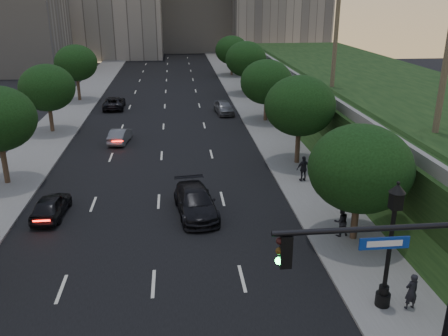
{
  "coord_description": "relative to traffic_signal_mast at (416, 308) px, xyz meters",
  "views": [
    {
      "loc": [
        1.28,
        -13.29,
        12.14
      ],
      "look_at": [
        3.68,
        9.9,
        3.6
      ],
      "focal_mm": 38.0,
      "sensor_mm": 36.0,
      "label": 1
    }
  ],
  "objects": [
    {
      "name": "sedan_far_right",
      "position": [
        -1.52,
        39.21,
        -2.95
      ],
      "size": [
        2.18,
        4.43,
        1.45
      ],
      "primitive_type": "imported",
      "rotation": [
        0.0,
        0.0,
        0.11
      ],
      "color": "#5A5C61",
      "rests_on": "ground"
    },
    {
      "name": "sedan_near_left",
      "position": [
        -14.06,
        15.07,
        -2.99
      ],
      "size": [
        1.81,
        4.07,
        1.36
      ],
      "primitive_type": "imported",
      "rotation": [
        0.0,
        0.0,
        3.09
      ],
      "color": "black",
      "rests_on": "ground"
    },
    {
      "name": "pedestrian_b",
      "position": [
        1.73,
        10.82,
        -2.69
      ],
      "size": [
        0.92,
        0.78,
        1.67
      ],
      "primitive_type": "imported",
      "rotation": [
        0.0,
        0.0,
        3.34
      ],
      "color": "black",
      "rests_on": "sidewalk_right"
    },
    {
      "name": "sidewalk_right",
      "position": [
        2.3,
        32.52,
        -3.6
      ],
      "size": [
        4.5,
        140.0,
        0.15
      ],
      "primitive_type": "cube",
      "color": "slate",
      "rests_on": "ground"
    },
    {
      "name": "tree_left_c",
      "position": [
        -18.25,
        33.52,
        0.53
      ],
      "size": [
        5.0,
        5.0,
        6.34
      ],
      "color": "#38281C",
      "rests_on": "ground"
    },
    {
      "name": "office_block_filler",
      "position": [
        -33.95,
        72.52,
        3.33
      ],
      "size": [
        18.0,
        16.0,
        14.0
      ],
      "primitive_type": "cube",
      "color": "#9A978D",
      "rests_on": "ground"
    },
    {
      "name": "tree_right_e",
      "position": [
        2.35,
        64.52,
        0.35
      ],
      "size": [
        5.2,
        5.2,
        6.24
      ],
      "color": "#38281C",
      "rests_on": "ground"
    },
    {
      "name": "tree_right_d",
      "position": [
        2.35,
        49.52,
        0.84
      ],
      "size": [
        5.2,
        5.2,
        6.74
      ],
      "color": "#38281C",
      "rests_on": "ground"
    },
    {
      "name": "tree_right_b",
      "position": [
        2.35,
        22.52,
        0.84
      ],
      "size": [
        5.2,
        5.2,
        6.74
      ],
      "color": "#38281C",
      "rests_on": "ground"
    },
    {
      "name": "sidewalk_left",
      "position": [
        -18.2,
        32.52,
        -3.6
      ],
      "size": [
        4.5,
        140.0,
        0.15
      ],
      "primitive_type": "cube",
      "color": "slate",
      "rests_on": "ground"
    },
    {
      "name": "parapet_wall",
      "position": [
        5.55,
        30.52,
        0.68
      ],
      "size": [
        0.35,
        90.0,
        0.7
      ],
      "primitive_type": "cube",
      "color": "slate",
      "rests_on": "embankment"
    },
    {
      "name": "traffic_signal_mast",
      "position": [
        0.0,
        0.0,
        0.0
      ],
      "size": [
        5.68,
        0.56,
        7.0
      ],
      "color": "black",
      "rests_on": "ground"
    },
    {
      "name": "tree_right_a",
      "position": [
        2.35,
        10.52,
        0.35
      ],
      "size": [
        5.2,
        5.2,
        6.24
      ],
      "color": "#38281C",
      "rests_on": "ground"
    },
    {
      "name": "sedan_far_left",
      "position": [
        -13.6,
        43.0,
        -3.0
      ],
      "size": [
        2.35,
        4.92,
        1.35
      ],
      "primitive_type": "imported",
      "rotation": [
        0.0,
        0.0,
        3.16
      ],
      "color": "black",
      "rests_on": "ground"
    },
    {
      "name": "tree_right_c",
      "position": [
        2.35,
        35.52,
        0.35
      ],
      "size": [
        5.2,
        5.2,
        6.24
      ],
      "color": "#38281C",
      "rests_on": "ground"
    },
    {
      "name": "street_lamp",
      "position": [
        1.48,
        4.82,
        -1.04
      ],
      "size": [
        0.64,
        0.64,
        5.62
      ],
      "color": "black",
      "rests_on": "ground"
    },
    {
      "name": "pedestrian_a",
      "position": [
        2.48,
        4.51,
        -2.73
      ],
      "size": [
        0.64,
        0.47,
        1.59
      ],
      "primitive_type": "imported",
      "rotation": [
        0.0,
        0.0,
        3.31
      ],
      "color": "black",
      "rests_on": "sidewalk_right"
    },
    {
      "name": "sedan_mid_left",
      "position": [
        -11.58,
        29.57,
        -3.03
      ],
      "size": [
        1.9,
        4.05,
        1.28
      ],
      "primitive_type": "imported",
      "rotation": [
        0.0,
        0.0,
        3.0
      ],
      "color": "#595B5F",
      "rests_on": "ground"
    },
    {
      "name": "embankment",
      "position": [
        14.05,
        30.52,
        -1.67
      ],
      "size": [
        18.0,
        90.0,
        4.0
      ],
      "primitive_type": "cube",
      "color": "black",
      "rests_on": "ground"
    },
    {
      "name": "pedestrian_c",
      "position": [
        1.83,
        18.72,
        -2.64
      ],
      "size": [
        1.11,
        0.64,
        1.77
      ],
      "primitive_type": "imported",
      "rotation": [
        0.0,
        0.0,
        3.36
      ],
      "color": "black",
      "rests_on": "sidewalk_right"
    },
    {
      "name": "sedan_near_right",
      "position": [
        -5.72,
        14.53,
        -2.91
      ],
      "size": [
        2.76,
        5.49,
        1.53
      ],
      "primitive_type": "imported",
      "rotation": [
        0.0,
        0.0,
        0.12
      ],
      "color": "black",
      "rests_on": "ground"
    },
    {
      "name": "tree_left_d",
      "position": [
        -18.25,
        47.52,
        0.9
      ],
      "size": [
        5.0,
        5.0,
        6.71
      ],
      "color": "#38281C",
      "rests_on": "ground"
    },
    {
      "name": "road_surface",
      "position": [
        -7.95,
        32.52,
        -3.66
      ],
      "size": [
        16.0,
        140.0,
        0.02
      ],
      "primitive_type": "cube",
      "color": "black",
      "rests_on": "ground"
    }
  ]
}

